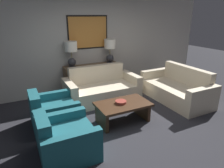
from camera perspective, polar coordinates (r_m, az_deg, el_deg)
ground_plane at (r=4.19m, az=6.04°, el=-12.17°), size 20.00×20.00×0.00m
back_wall at (r=5.91m, az=-6.90°, el=10.92°), size 7.91×0.12×2.65m
console_table at (r=5.87m, az=-5.63°, el=1.62°), size 1.60×0.39×0.81m
table_lamp_left at (r=5.50m, az=-11.58°, el=9.14°), size 0.33×0.33×0.70m
table_lamp_right at (r=5.89m, az=-0.60°, el=10.19°), size 0.33×0.33×0.70m
couch_by_back_wall at (r=5.32m, az=-3.01°, el=-1.50°), size 1.92×0.94×0.88m
couch_by_side at (r=5.57m, az=17.95°, el=-1.48°), size 0.94×1.92×0.88m
coffee_table at (r=4.23m, az=3.14°, el=-6.93°), size 1.11×0.68×0.43m
decorative_bowl at (r=4.17m, az=2.55°, el=-5.15°), size 0.23×0.23×0.05m
armchair_near_back_wall at (r=4.29m, az=-16.57°, el=-7.94°), size 0.88×0.90×0.75m
armchair_near_camera at (r=3.41m, az=-13.21°, el=-15.24°), size 0.88×0.90×0.75m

